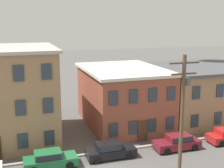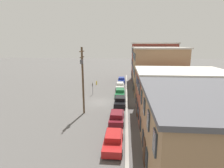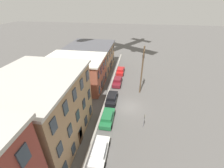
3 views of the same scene
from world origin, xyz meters
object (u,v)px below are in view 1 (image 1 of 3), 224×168
Objects in this scene: car_black at (110,150)px; car_maroon at (177,142)px; utility_pole at (183,112)px; car_green at (50,159)px.

car_maroon is at bearing -1.80° from car_black.
car_black and car_maroon have the same top height.
car_black is 0.46× the size of utility_pole.
car_green is at bearing 179.91° from car_maroon.
car_green and car_maroon have the same top height.
car_black is 1.00× the size of car_maroon.
car_green is at bearing 151.64° from utility_pole.
utility_pole reaches higher than car_green.
car_maroon is 0.46× the size of utility_pole.
utility_pole is (3.99, -5.22, 4.67)m from car_black.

